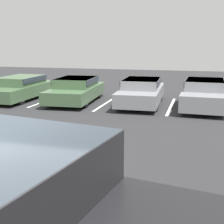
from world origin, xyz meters
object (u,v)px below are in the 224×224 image
at_px(parked_sedan_b, 76,89).
at_px(parked_sedan_c, 141,91).
at_px(parked_sedan_a, 21,87).
at_px(parked_sedan_d, 204,93).
at_px(wheel_stop_curb, 66,91).

distance_m(parked_sedan_b, parked_sedan_c, 3.12).
bearing_deg(parked_sedan_c, parked_sedan_a, -90.80).
relative_size(parked_sedan_c, parked_sedan_d, 1.00).
bearing_deg(wheel_stop_curb, parked_sedan_d, -19.29).
distance_m(parked_sedan_a, wheel_stop_curb, 3.07).
relative_size(parked_sedan_a, parked_sedan_c, 1.04).
bearing_deg(wheel_stop_curb, parked_sedan_c, -28.28).
xyz_separation_m(parked_sedan_a, parked_sedan_d, (8.81, 0.11, 0.04)).
bearing_deg(parked_sedan_b, wheel_stop_curb, -152.02).
bearing_deg(parked_sedan_c, parked_sedan_d, 86.69).
bearing_deg(wheel_stop_curb, parked_sedan_a, -114.07).
distance_m(parked_sedan_c, parked_sedan_d, 2.74).
xyz_separation_m(parked_sedan_c, parked_sedan_d, (2.74, -0.05, 0.02)).
distance_m(parked_sedan_a, parked_sedan_d, 8.82).
bearing_deg(parked_sedan_a, parked_sedan_b, 89.50).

